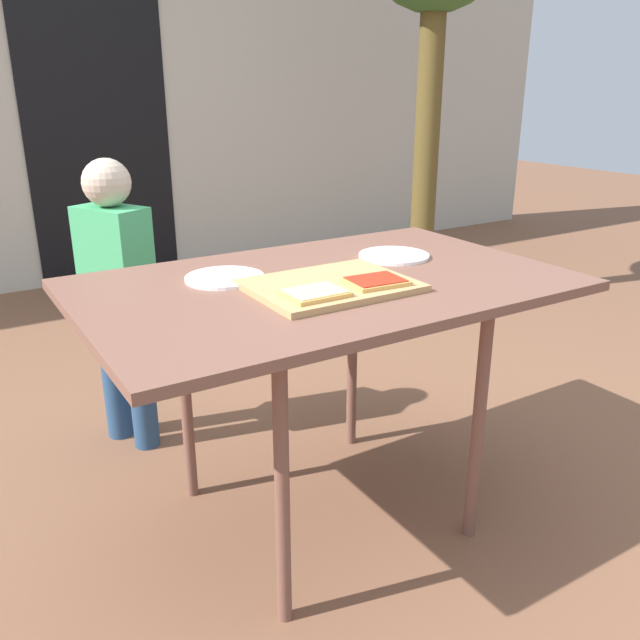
# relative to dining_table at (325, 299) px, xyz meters

# --- Properties ---
(ground_plane) EXTENTS (16.00, 16.00, 0.00)m
(ground_plane) POSITION_rel_dining_table_xyz_m (0.00, 0.00, -0.69)
(ground_plane) COLOR brown
(house_wall_back) EXTENTS (8.00, 0.20, 2.71)m
(house_wall_back) POSITION_rel_dining_table_xyz_m (0.00, 3.06, 0.66)
(house_wall_back) COLOR #BCB7A8
(house_wall_back) RESTS_ON ground
(house_door) EXTENTS (0.90, 0.02, 2.00)m
(house_door) POSITION_rel_dining_table_xyz_m (0.16, 2.95, 0.31)
(house_door) COLOR black
(house_door) RESTS_ON ground
(dining_table) EXTENTS (1.30, 0.82, 0.75)m
(dining_table) POSITION_rel_dining_table_xyz_m (0.00, 0.00, 0.00)
(dining_table) COLOR brown
(dining_table) RESTS_ON ground
(cutting_board) EXTENTS (0.41, 0.32, 0.02)m
(cutting_board) POSITION_rel_dining_table_xyz_m (-0.03, -0.08, 0.06)
(cutting_board) COLOR tan
(cutting_board) RESTS_ON dining_table
(pizza_slice_near_left) EXTENTS (0.15, 0.12, 0.01)m
(pizza_slice_near_left) POSITION_rel_dining_table_xyz_m (-0.12, -0.15, 0.08)
(pizza_slice_near_left) COLOR #DFA453
(pizza_slice_near_left) RESTS_ON cutting_board
(pizza_slice_near_right) EXTENTS (0.16, 0.13, 0.01)m
(pizza_slice_near_right) POSITION_rel_dining_table_xyz_m (0.06, -0.15, 0.08)
(pizza_slice_near_right) COLOR #DFA453
(pizza_slice_near_right) RESTS_ON cutting_board
(plate_white_left) EXTENTS (0.22, 0.22, 0.01)m
(plate_white_left) POSITION_rel_dining_table_xyz_m (-0.23, 0.15, 0.06)
(plate_white_left) COLOR white
(plate_white_left) RESTS_ON dining_table
(plate_white_right) EXTENTS (0.22, 0.22, 0.01)m
(plate_white_right) POSITION_rel_dining_table_xyz_m (0.31, 0.10, 0.06)
(plate_white_right) COLOR white
(plate_white_right) RESTS_ON dining_table
(child_left) EXTENTS (0.23, 0.28, 1.02)m
(child_left) POSITION_rel_dining_table_xyz_m (-0.37, 0.75, -0.11)
(child_left) COLOR navy
(child_left) RESTS_ON ground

